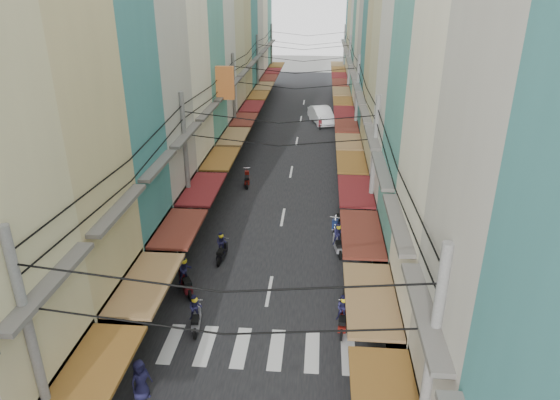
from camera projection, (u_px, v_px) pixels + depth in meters
The scene contains 15 objects.
ground at pixel (273, 269), 25.05m from camera, with size 160.00×160.00×0.00m, color slate.
road at pixel (296, 148), 43.30m from camera, with size 10.00×80.00×0.02m, color black.
sidewalk_left at pixel (222, 146), 43.80m from camera, with size 3.00×80.00×0.06m, color gray.
sidewalk_right at pixel (371, 150), 42.79m from camera, with size 3.00×80.00×0.06m, color gray.
crosswalk at pixel (259, 348), 19.56m from camera, with size 7.55×2.40×0.01m.
building_row_left at pixel (188, 33), 36.87m from camera, with size 7.80×67.67×23.70m.
building_row_right at pixel (405, 40), 35.68m from camera, with size 7.80×68.98×22.59m.
utility_poles at pixel (293, 82), 36.12m from camera, with size 10.20×66.13×8.20m.
white_car at pixel (322, 123), 51.01m from camera, with size 5.79×2.27×2.04m, color white.
bicycle at pixel (394, 275), 24.51m from camera, with size 0.55×1.47×1.01m, color black.
moving_scooters at pixel (273, 240), 26.71m from camera, with size 7.62×33.46×1.90m.
parked_scooters at pixel (368, 313), 20.90m from camera, with size 13.03×15.62×1.01m.
pedestrians at pixel (203, 227), 27.08m from camera, with size 13.27×21.23×2.17m.
market_umbrella at pixel (406, 255), 21.88m from camera, with size 2.38×2.38×2.51m.
traffic_sign at pixel (399, 279), 20.37m from camera, with size 0.10×0.62×2.84m.
Camera 1 is at (2.15, -21.46, 13.20)m, focal length 32.00 mm.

